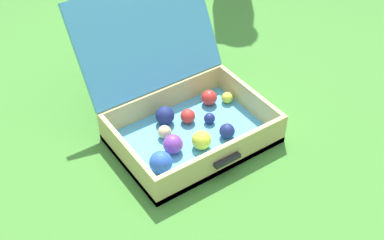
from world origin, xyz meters
TOP-DOWN VIEW (x-y plane):
  - ground_plane at (0.00, 0.00)m, footprint 16.00×16.00m
  - open_suitcase at (-0.05, 0.01)m, footprint 0.59×0.66m

SIDE VIEW (x-z plane):
  - ground_plane at x=0.00m, z-range 0.00..0.00m
  - open_suitcase at x=-0.05m, z-range -0.14..0.37m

